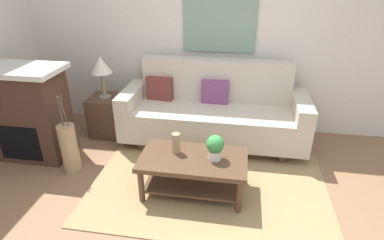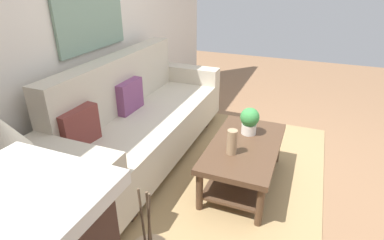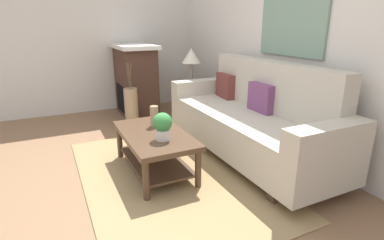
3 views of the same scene
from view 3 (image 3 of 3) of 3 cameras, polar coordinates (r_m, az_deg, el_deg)
ground_plane at (r=3.00m, az=-13.36°, el=-12.16°), size 9.63×9.63×0.00m
wall_back at (r=3.62m, az=19.66°, el=14.84°), size 5.63×0.10×2.70m
wall_left at (r=5.53m, az=-16.09°, el=15.84°), size 0.10×5.01×2.70m
area_rug at (r=3.12m, az=-4.26°, el=-10.34°), size 2.55×1.65×0.01m
couch at (r=3.47m, az=11.12°, el=-0.02°), size 2.40×0.84×1.08m
throw_pillow_maroon at (r=4.09m, az=6.38°, el=6.47°), size 0.37×0.16×0.32m
throw_pillow_plum at (r=3.48m, az=13.01°, el=4.15°), size 0.36×0.12×0.32m
coffee_table at (r=3.09m, az=-7.13°, el=-4.38°), size 1.10×0.60×0.43m
tabletop_vase at (r=3.21m, az=-7.17°, el=0.73°), size 0.09×0.09×0.22m
potted_plant_tabletop at (r=2.81m, az=-5.58°, el=-1.00°), size 0.18×0.18×0.26m
side_table at (r=4.73m, az=-0.16°, el=3.17°), size 0.44×0.44×0.56m
table_lamp at (r=4.61m, az=-0.17°, el=11.80°), size 0.28×0.28×0.57m
fireplace at (r=5.09m, az=-10.67°, el=7.42°), size 1.02×0.58×1.16m
floor_vase at (r=4.48m, az=-11.41°, el=2.17°), size 0.20×0.20×0.59m
floor_vase_branch_a at (r=4.36m, az=-11.72°, el=8.15°), size 0.05×0.03×0.36m
floor_vase_branch_b at (r=4.39m, az=-11.60°, el=8.22°), size 0.04×0.05×0.36m
floor_vase_branch_c at (r=4.38m, az=-12.04°, el=8.18°), size 0.01×0.04×0.36m
framed_painting at (r=3.62m, az=18.46°, el=18.06°), size 0.97×0.03×0.83m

